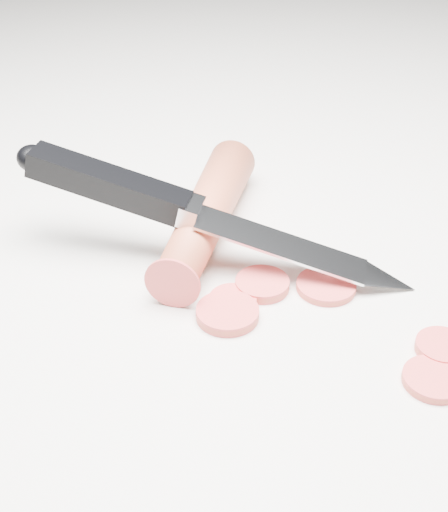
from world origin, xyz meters
TOP-DOWN VIEW (x-y plane):
  - ground at (0.00, 0.00)m, footprint 2.40×2.40m
  - carrot at (-0.02, 0.08)m, footprint 0.15×0.14m
  - carrot_slice_0 at (0.00, -0.12)m, footprint 0.04×0.04m
  - carrot_slice_1 at (-0.06, -0.01)m, footprint 0.04×0.04m
  - carrot_slice_2 at (-0.05, 0.00)m, footprint 0.03×0.03m
  - carrot_slice_3 at (-0.02, 0.00)m, footprint 0.04×0.04m
  - carrot_slice_4 at (0.01, -0.02)m, footprint 0.04×0.04m
  - carrot_slice_5 at (0.03, -0.11)m, footprint 0.03×0.03m
  - kitchen_knife at (-0.03, 0.05)m, footprint 0.21×0.23m

SIDE VIEW (x-z plane):
  - ground at x=0.00m, z-range 0.00..0.00m
  - carrot_slice_4 at x=0.01m, z-range 0.00..0.01m
  - carrot_slice_0 at x=0.00m, z-range 0.00..0.01m
  - carrot_slice_2 at x=-0.05m, z-range 0.00..0.01m
  - carrot_slice_5 at x=0.03m, z-range 0.00..0.01m
  - carrot_slice_3 at x=-0.02m, z-range 0.00..0.01m
  - carrot_slice_1 at x=-0.06m, z-range 0.00..0.01m
  - carrot at x=-0.02m, z-range 0.00..0.03m
  - kitchen_knife at x=-0.03m, z-range 0.00..0.08m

